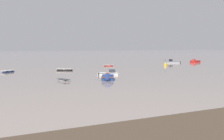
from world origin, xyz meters
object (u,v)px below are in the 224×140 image
at_px(motorboat_moored_3, 108,78).
at_px(rowboat_moored_5, 64,80).
at_px(rowboat_moored_0, 8,72).
at_px(rowboat_moored_2, 108,66).
at_px(rowboat_moored_4, 65,70).
at_px(motorboat_moored_1, 194,62).
at_px(motorboat_moored_2, 111,74).
at_px(motorboat_moored_5, 171,62).
at_px(channel_buoy, 165,64).

height_order(motorboat_moored_3, rowboat_moored_5, motorboat_moored_3).
distance_m(rowboat_moored_0, rowboat_moored_5, 26.37).
height_order(rowboat_moored_2, rowboat_moored_5, rowboat_moored_5).
bearing_deg(rowboat_moored_4, motorboat_moored_1, 50.48).
bearing_deg(motorboat_moored_3, rowboat_moored_5, -73.88).
distance_m(rowboat_moored_0, motorboat_moored_3, 30.58).
distance_m(rowboat_moored_0, motorboat_moored_2, 26.31).
xyz_separation_m(motorboat_moored_5, channel_buoy, (-12.52, -11.50, 0.13)).
bearing_deg(motorboat_moored_1, rowboat_moored_4, -7.96).
bearing_deg(motorboat_moored_5, motorboat_moored_1, -134.25).
height_order(rowboat_moored_0, motorboat_moored_3, motorboat_moored_3).
bearing_deg(rowboat_moored_5, motorboat_moored_1, 112.53).
xyz_separation_m(motorboat_moored_3, motorboat_moored_5, (51.79, 41.90, 0.03)).
relative_size(rowboat_moored_4, rowboat_moored_5, 1.25).
xyz_separation_m(rowboat_moored_4, rowboat_moored_5, (-10.31, -24.22, -0.04)).
relative_size(motorboat_moored_1, rowboat_moored_5, 1.85).
xyz_separation_m(motorboat_moored_3, channel_buoy, (39.27, 30.39, 0.16)).
bearing_deg(channel_buoy, motorboat_moored_5, 42.57).
bearing_deg(rowboat_moored_4, channel_buoy, 43.00).
relative_size(motorboat_moored_3, motorboat_moored_5, 1.15).
bearing_deg(motorboat_moored_5, rowboat_moored_0, 62.48).
height_order(rowboat_moored_0, rowboat_moored_4, rowboat_moored_4).
distance_m(motorboat_moored_1, rowboat_moored_2, 40.82).
distance_m(motorboat_moored_1, rowboat_moored_4, 61.98).
height_order(rowboat_moored_2, motorboat_moored_2, motorboat_moored_2).
relative_size(rowboat_moored_2, rowboat_moored_4, 0.75).
distance_m(motorboat_moored_3, rowboat_moored_4, 26.52).
height_order(motorboat_moored_5, channel_buoy, channel_buoy).
distance_m(rowboat_moored_4, rowboat_moored_5, 26.32).
bearing_deg(rowboat_moored_2, channel_buoy, -9.43).
height_order(motorboat_moored_1, rowboat_moored_2, motorboat_moored_1).
distance_m(motorboat_moored_2, motorboat_moored_5, 56.84).
relative_size(motorboat_moored_1, channel_buoy, 2.83).
bearing_deg(rowboat_moored_5, rowboat_moored_0, -178.41).
xyz_separation_m(rowboat_moored_2, motorboat_moored_5, (29.86, 4.44, 0.19)).
height_order(rowboat_moored_4, rowboat_moored_5, rowboat_moored_4).
bearing_deg(rowboat_moored_4, motorboat_moored_5, 54.24).
relative_size(motorboat_moored_3, rowboat_moored_4, 1.47).
bearing_deg(rowboat_moored_0, motorboat_moored_3, -104.84).
distance_m(rowboat_moored_0, channel_buoy, 50.87).
bearing_deg(channel_buoy, motorboat_moored_3, -142.26).
distance_m(motorboat_moored_5, channel_buoy, 17.00).
bearing_deg(rowboat_moored_2, rowboat_moored_0, -151.99).
xyz_separation_m(motorboat_moored_1, channel_buoy, (-23.33, -10.63, 0.17)).
bearing_deg(channel_buoy, rowboat_moored_0, -177.65).
bearing_deg(rowboat_moored_2, motorboat_moored_3, -107.61).
xyz_separation_m(motorboat_moored_2, motorboat_moored_3, (-5.78, -8.52, 0.01)).
bearing_deg(motorboat_moored_5, motorboat_moored_3, 89.35).
relative_size(rowboat_moored_2, rowboat_moored_5, 0.94).
distance_m(rowboat_moored_0, rowboat_moored_4, 14.06).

